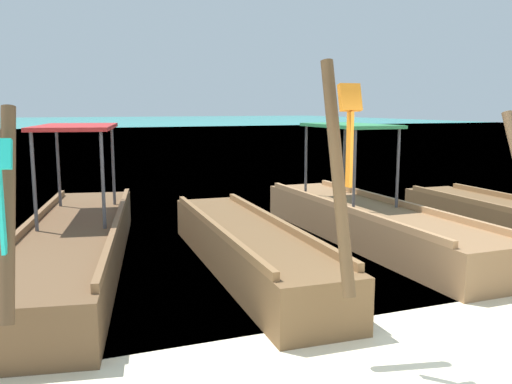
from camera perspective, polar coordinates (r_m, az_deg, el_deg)
The scene contains 4 objects.
sea_water at distance 65.12m, azimuth -19.00°, elevation 6.41°, with size 120.00×120.00×0.00m, color teal.
longtail_boat_turquoise_ribbon at distance 8.39m, azimuth -18.49°, elevation -5.20°, with size 2.53×6.96×2.38m.
longtail_boat_orange_ribbon at distance 7.88m, azimuth -0.86°, elevation -5.89°, with size 1.26×5.75×2.80m.
longtail_boat_blue_ribbon at distance 9.73m, azimuth 11.80°, elevation -3.03°, with size 1.24×6.61×2.31m.
Camera 1 is at (-2.74, -2.64, 2.36)m, focal length 38.26 mm.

